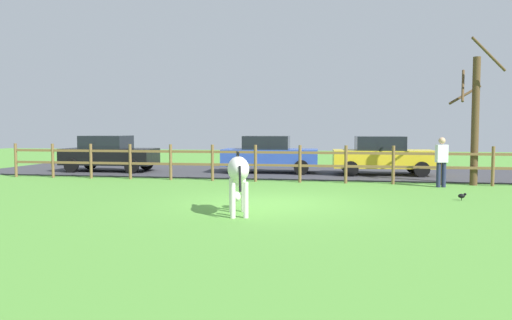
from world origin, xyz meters
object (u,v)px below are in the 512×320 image
Objects in this scene: parked_car_yellow at (382,155)px; parked_car_blue at (269,154)px; parked_car_black at (109,153)px; zebra at (238,173)px; bare_tree at (475,117)px; crow_on_grass at (462,196)px; visitor_near_fence at (441,160)px.

parked_car_yellow is 4.66m from parked_car_blue.
parked_car_blue is (7.02, 0.57, 0.00)m from parked_car_black.
parked_car_black is (-7.81, 9.34, -0.08)m from zebra.
bare_tree is at bearing 46.16° from zebra.
bare_tree is 14.75m from parked_car_black.
parked_car_blue is at bearing 4.67° from parked_car_black.
parked_car_yellow is (-2.81, 2.82, -1.48)m from bare_tree.
bare_tree reaches higher than parked_car_black.
crow_on_grass is at bearing -25.04° from parked_car_black.
crow_on_grass is 0.05× the size of parked_car_black.
crow_on_grass is 3.12m from visitor_near_fence.
zebra reaches higher than crow_on_grass.
parked_car_black is at bearing 166.51° from visitor_near_fence.
zebra is 9.94m from parked_car_blue.
visitor_near_fence reaches higher than parked_car_blue.
bare_tree reaches higher than visitor_near_fence.
bare_tree is at bearing 33.92° from visitor_near_fence.
parked_car_yellow reaches higher than crow_on_grass.
parked_car_blue reaches higher than zebra.
visitor_near_fence is at bearing -30.95° from parked_car_blue.
zebra is (-6.67, -6.95, -1.40)m from bare_tree.
crow_on_grass is (5.47, 3.13, -0.80)m from zebra.
zebra is at bearing -111.56° from parked_car_yellow.
parked_car_blue is at bearing 178.23° from parked_car_yellow.
bare_tree reaches higher than parked_car_blue.
bare_tree is at bearing -21.66° from parked_car_blue.
parked_car_yellow is 3.97m from visitor_near_fence.
visitor_near_fence is at bearing 48.27° from zebra.
parked_car_blue reaches higher than crow_on_grass.
zebra is at bearing -150.22° from crow_on_grass.
zebra is 0.46× the size of parked_car_yellow.
visitor_near_fence is (5.48, 6.15, -0.02)m from zebra.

